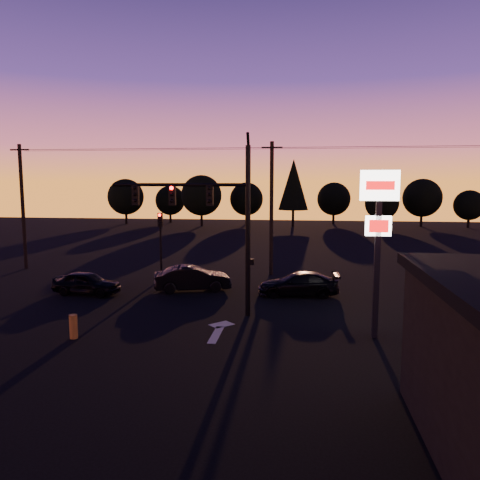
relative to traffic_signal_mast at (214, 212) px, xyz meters
The scene contains 21 objects.
ground 6.35m from the traffic_signal_mast, 88.59° to the right, with size 120.00×120.00×0.00m, color black.
lane_arrow 5.48m from the traffic_signal_mast, 75.57° to the right, with size 1.20×3.10×0.01m.
traffic_signal_mast is the anchor object (origin of this frame).
secondary_signal 9.19m from the traffic_signal_mast, 123.19° to the left, with size 0.30×0.31×4.35m.
pylon_sign 7.52m from the traffic_signal_mast, 19.36° to the right, with size 1.50×0.28×6.80m.
utility_pole_0 18.79m from the traffic_signal_mast, 147.82° to the left, with size 1.40×0.26×9.00m.
utility_pole_1 10.23m from the traffic_signal_mast, 78.16° to the left, with size 1.40×0.26×9.00m.
power_wires 10.85m from the traffic_signal_mast, 78.16° to the left, with size 36.00×1.22×0.07m.
bollard 7.93m from the traffic_signal_mast, 140.72° to the right, with size 0.33×0.33×0.98m, color orange.
tree_0 50.96m from the traffic_signal_mast, 115.46° to the left, with size 5.36×5.36×6.74m.
tree_1 51.54m from the traffic_signal_mast, 107.98° to the left, with size 4.54×4.54×5.71m.
tree_2 45.11m from the traffic_signal_mast, 102.68° to the left, with size 5.77×5.78×7.26m.
tree_3 48.18m from the traffic_signal_mast, 94.65° to the left, with size 4.95×4.95×6.22m.
tree_4 45.12m from the traffic_signal_mast, 86.06° to the left, with size 4.18×4.18×9.50m.
tree_5 50.84m from the traffic_signal_mast, 79.69° to the left, with size 4.95×4.95×6.22m.
tree_6 46.55m from the traffic_signal_mast, 71.06° to the left, with size 4.54×4.54×5.71m.
tree_7 51.53m from the traffic_signal_mast, 65.83° to the left, with size 5.36×5.36×6.74m.
tree_8 53.43m from the traffic_signal_mast, 59.50° to the left, with size 4.12×4.12×5.19m.
car_left 9.51m from the traffic_signal_mast, 158.82° to the left, with size 1.54×3.82×1.30m, color black.
car_mid 6.66m from the traffic_signal_mast, 114.87° to the left, with size 1.54×4.43×1.46m, color black.
car_right 7.25m from the traffic_signal_mast, 47.21° to the left, with size 1.83×4.51×1.31m, color black.
Camera 1 is at (3.87, -17.58, 6.36)m, focal length 35.00 mm.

